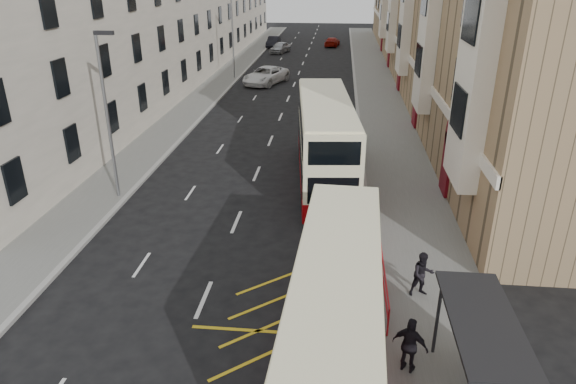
# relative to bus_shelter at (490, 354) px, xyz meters

# --- Properties ---
(ground) EXTENTS (200.00, 200.00, 0.00)m
(ground) POSITION_rel_bus_shelter_xyz_m (-8.34, 0.39, -2.14)
(ground) COLOR black
(ground) RESTS_ON ground
(pavement_right) EXTENTS (4.00, 120.00, 0.15)m
(pavement_right) POSITION_rel_bus_shelter_xyz_m (-0.34, 30.39, -2.06)
(pavement_right) COLOR slate
(pavement_right) RESTS_ON ground
(pavement_left) EXTENTS (3.00, 120.00, 0.15)m
(pavement_left) POSITION_rel_bus_shelter_xyz_m (-15.84, 30.39, -2.06)
(pavement_left) COLOR slate
(pavement_left) RESTS_ON ground
(kerb_right) EXTENTS (0.25, 120.00, 0.15)m
(kerb_right) POSITION_rel_bus_shelter_xyz_m (-2.34, 30.39, -2.06)
(kerb_right) COLOR #989793
(kerb_right) RESTS_ON ground
(kerb_left) EXTENTS (0.25, 120.00, 0.15)m
(kerb_left) POSITION_rel_bus_shelter_xyz_m (-14.34, 30.39, -2.06)
(kerb_left) COLOR #989793
(kerb_left) RESTS_ON ground
(road_markings) EXTENTS (10.00, 110.00, 0.01)m
(road_markings) POSITION_rel_bus_shelter_xyz_m (-8.34, 45.39, -2.13)
(road_markings) COLOR silver
(road_markings) RESTS_ON ground
(terrace_right) EXTENTS (10.75, 79.00, 15.25)m
(terrace_right) POSITION_rel_bus_shelter_xyz_m (6.54, 45.77, 5.38)
(terrace_right) COLOR #927754
(terrace_right) RESTS_ON ground
(terrace_left) EXTENTS (9.18, 79.00, 13.25)m
(terrace_left) POSITION_rel_bus_shelter_xyz_m (-21.77, 45.89, 4.38)
(terrace_left) COLOR beige
(terrace_left) RESTS_ON ground
(bus_shelter) EXTENTS (1.65, 4.25, 2.70)m
(bus_shelter) POSITION_rel_bus_shelter_xyz_m (0.00, 0.00, 0.00)
(bus_shelter) COLOR black
(bus_shelter) RESTS_ON pavement_right
(guard_railing) EXTENTS (0.06, 6.56, 1.01)m
(guard_railing) POSITION_rel_bus_shelter_xyz_m (-2.09, 6.14, -1.28)
(guard_railing) COLOR red
(guard_railing) RESTS_ON pavement_right
(street_lamp_near) EXTENTS (0.93, 0.18, 8.00)m
(street_lamp_near) POSITION_rel_bus_shelter_xyz_m (-14.69, 12.39, 2.50)
(street_lamp_near) COLOR gray
(street_lamp_near) RESTS_ON pavement_left
(street_lamp_far) EXTENTS (0.93, 0.18, 8.00)m
(street_lamp_far) POSITION_rel_bus_shelter_xyz_m (-14.69, 42.39, 2.50)
(street_lamp_far) COLOR gray
(street_lamp_far) RESTS_ON pavement_left
(double_decker_front) EXTENTS (2.66, 9.84, 3.89)m
(double_decker_front) POSITION_rel_bus_shelter_xyz_m (-3.73, 1.32, -0.16)
(double_decker_front) COLOR #F5EEBE
(double_decker_front) RESTS_ON ground
(double_decker_rear) EXTENTS (3.67, 11.54, 4.52)m
(double_decker_rear) POSITION_rel_bus_shelter_xyz_m (-4.52, 15.54, 0.17)
(double_decker_rear) COLOR #F5EEBE
(double_decker_rear) RESTS_ON ground
(pedestrian_mid) EXTENTS (0.94, 0.81, 1.66)m
(pedestrian_mid) POSITION_rel_bus_shelter_xyz_m (-0.76, 5.23, -1.16)
(pedestrian_mid) COLOR black
(pedestrian_mid) RESTS_ON pavement_right
(pedestrian_far) EXTENTS (1.11, 0.83, 1.76)m
(pedestrian_far) POSITION_rel_bus_shelter_xyz_m (-1.63, 1.45, -1.11)
(pedestrian_far) COLOR black
(pedestrian_far) RESTS_ON pavement_right
(white_van) EXTENTS (4.60, 6.50, 1.65)m
(white_van) POSITION_rel_bus_shelter_xyz_m (-11.16, 40.40, -1.31)
(white_van) COLOR white
(white_van) RESTS_ON ground
(car_silver) EXTENTS (2.89, 4.56, 1.44)m
(car_silver) POSITION_rel_bus_shelter_xyz_m (-12.00, 60.22, -1.42)
(car_silver) COLOR #A8ABB0
(car_silver) RESTS_ON ground
(car_dark) EXTENTS (1.80, 4.59, 1.49)m
(car_dark) POSITION_rel_bus_shelter_xyz_m (-13.54, 65.55, -1.39)
(car_dark) COLOR black
(car_dark) RESTS_ON ground
(car_red) EXTENTS (2.36, 4.59, 1.27)m
(car_red) POSITION_rel_bus_shelter_xyz_m (-5.17, 67.09, -1.50)
(car_red) COLOR #8F0D04
(car_red) RESTS_ON ground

